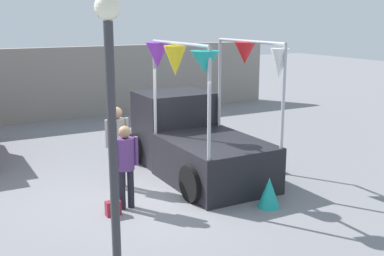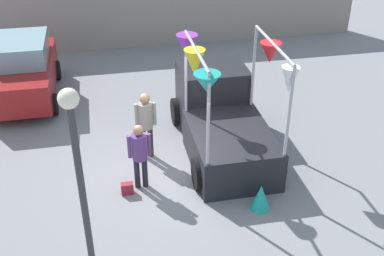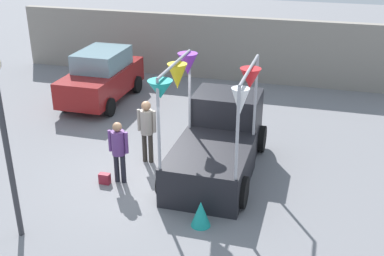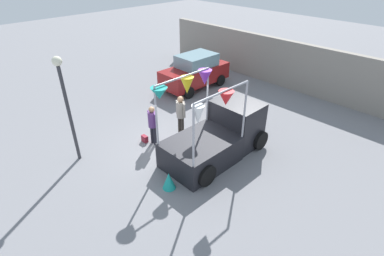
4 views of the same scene
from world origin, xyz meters
name	(u,v)px [view 2 (image 2 of 4)]	position (x,y,z in m)	size (l,w,h in m)	color
ground_plane	(170,173)	(0.00, 0.00, 0.00)	(60.00, 60.00, 0.00)	slate
vendor_truck	(220,115)	(1.50, 1.06, 0.87)	(2.35, 4.11, 3.16)	black
parked_car	(24,69)	(-3.71, 4.92, 0.94)	(1.88, 4.00, 1.88)	maroon
person_customer	(140,151)	(-0.73, -0.37, 0.99)	(0.53, 0.34, 1.65)	black
person_vendor	(146,119)	(-0.44, 0.86, 1.09)	(0.53, 0.34, 1.79)	#2D2823
handbag	(127,188)	(-1.08, -0.57, 0.14)	(0.28, 0.16, 0.28)	maroon
street_lamp	(79,167)	(-1.88, -3.02, 2.56)	(0.32, 0.32, 3.92)	#333338
brick_boundary_wall	(133,14)	(0.00, 8.73, 1.30)	(18.00, 0.36, 2.60)	gray
folded_kite_bundle_teal	(261,197)	(1.74, -1.66, 0.30)	(0.44, 0.44, 0.60)	teal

